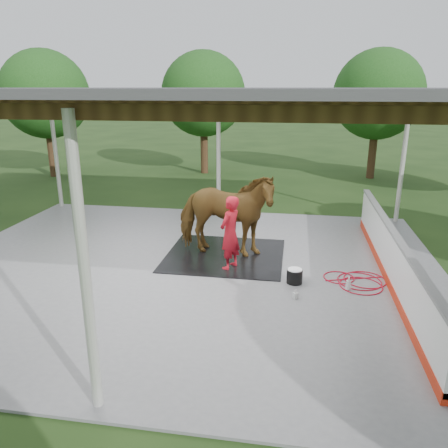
% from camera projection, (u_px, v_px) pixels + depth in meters
% --- Properties ---
extents(ground, '(100.00, 100.00, 0.00)m').
position_uv_depth(ground, '(185.00, 269.00, 10.30)').
color(ground, '#1E3814').
extents(concrete_slab, '(12.00, 10.00, 0.05)m').
position_uv_depth(concrete_slab, '(184.00, 269.00, 10.29)').
color(concrete_slab, slate).
rests_on(concrete_slab, ground).
extents(pavilion_structure, '(12.60, 10.60, 4.05)m').
position_uv_depth(pavilion_structure, '(179.00, 95.00, 9.11)').
color(pavilion_structure, beige).
rests_on(pavilion_structure, ground).
extents(dasher_board, '(0.16, 8.00, 1.15)m').
position_uv_depth(dasher_board, '(391.00, 258.00, 9.42)').
color(dasher_board, red).
rests_on(dasher_board, concrete_slab).
extents(tree_belt, '(28.00, 28.00, 5.80)m').
position_uv_depth(tree_belt, '(202.00, 102.00, 9.97)').
color(tree_belt, '#382314').
rests_on(tree_belt, ground).
extents(rubber_mat, '(2.91, 2.73, 0.02)m').
position_uv_depth(rubber_mat, '(225.00, 255.00, 11.02)').
color(rubber_mat, black).
rests_on(rubber_mat, concrete_slab).
extents(horse, '(2.60, 1.36, 2.12)m').
position_uv_depth(horse, '(225.00, 214.00, 10.70)').
color(horse, brown).
rests_on(horse, rubber_mat).
extents(handler, '(0.64, 0.75, 1.74)m').
position_uv_depth(handler, '(230.00, 233.00, 10.01)').
color(handler, red).
rests_on(handler, concrete_slab).
extents(wash_bucket, '(0.34, 0.34, 0.32)m').
position_uv_depth(wash_bucket, '(295.00, 276.00, 9.44)').
color(wash_bucket, black).
rests_on(wash_bucket, concrete_slab).
extents(soap_bottle_a, '(0.12, 0.12, 0.30)m').
position_uv_depth(soap_bottle_a, '(348.00, 284.00, 9.10)').
color(soap_bottle_a, silver).
rests_on(soap_bottle_a, concrete_slab).
extents(soap_bottle_b, '(0.13, 0.13, 0.20)m').
position_uv_depth(soap_bottle_b, '(296.00, 294.00, 8.75)').
color(soap_bottle_b, '#338CD8').
rests_on(soap_bottle_b, concrete_slab).
extents(hose_coil, '(1.36, 1.25, 0.02)m').
position_uv_depth(hose_coil, '(358.00, 281.00, 9.53)').
color(hose_coil, '#B90D24').
rests_on(hose_coil, concrete_slab).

